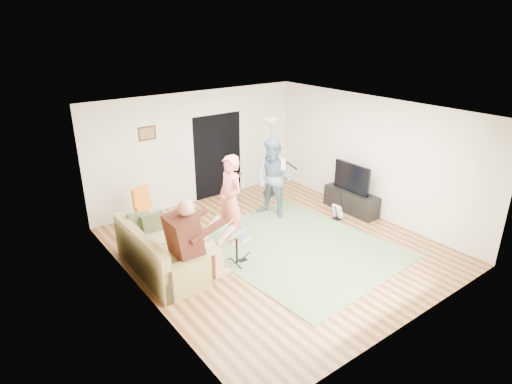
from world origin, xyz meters
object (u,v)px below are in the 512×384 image
at_px(tv_cabinet, 351,201).
at_px(singer, 230,200).
at_px(guitar_spare, 338,211).
at_px(torchiere_lamp, 271,143).
at_px(drum_kit, 237,250).
at_px(guitarist, 273,179).
at_px(dining_chair, 148,217).
at_px(sofa, 156,257).
at_px(television, 352,178).

bearing_deg(tv_cabinet, singer, 172.10).
bearing_deg(guitar_spare, torchiere_lamp, 96.69).
bearing_deg(drum_kit, guitarist, 33.61).
bearing_deg(guitar_spare, dining_chair, 151.57).
height_order(guitarist, dining_chair, guitarist).
bearing_deg(dining_chair, tv_cabinet, -42.54).
relative_size(guitarist, guitar_spare, 2.55).
bearing_deg(torchiere_lamp, sofa, -156.87).
bearing_deg(torchiere_lamp, guitar_spare, -83.31).
height_order(guitarist, torchiere_lamp, torchiere_lamp).
relative_size(torchiere_lamp, television, 1.99).
relative_size(guitar_spare, tv_cabinet, 0.51).
bearing_deg(guitar_spare, guitarist, 135.32).
bearing_deg(sofa, singer, 4.13).
height_order(drum_kit, dining_chair, dining_chair).
distance_m(singer, guitar_spare, 2.67).
distance_m(drum_kit, tv_cabinet, 3.52).
xyz_separation_m(sofa, guitarist, (3.15, 0.58, 0.63)).
bearing_deg(singer, sofa, -84.31).
relative_size(guitar_spare, television, 0.72).
xyz_separation_m(drum_kit, guitarist, (1.86, 1.23, 0.62)).
bearing_deg(guitar_spare, sofa, 173.90).
distance_m(singer, torchiere_lamp, 2.78).
bearing_deg(guitar_spare, television, 14.19).
distance_m(sofa, drum_kit, 1.45).
relative_size(guitar_spare, torchiere_lamp, 0.36).
xyz_separation_m(guitar_spare, tv_cabinet, (0.60, 0.14, 0.05)).
bearing_deg(television, tv_cabinet, -0.00).
relative_size(sofa, torchiere_lamp, 1.06).
height_order(singer, torchiere_lamp, torchiere_lamp).
xyz_separation_m(guitar_spare, dining_chair, (-3.67, 1.99, 0.15)).
xyz_separation_m(torchiere_lamp, tv_cabinet, (0.85, -2.00, -1.11)).
xyz_separation_m(sofa, television, (4.74, -0.31, 0.57)).
relative_size(dining_chair, television, 0.99).
bearing_deg(drum_kit, dining_chair, 109.34).
xyz_separation_m(dining_chair, television, (4.22, -1.85, 0.50)).
relative_size(singer, guitar_spare, 2.57).
distance_m(sofa, dining_chair, 1.63).
bearing_deg(guitarist, tv_cabinet, 41.90).
bearing_deg(dining_chair, guitarist, -39.09).
xyz_separation_m(singer, dining_chair, (-1.16, 1.42, -0.56)).
distance_m(singer, dining_chair, 1.92).
distance_m(guitarist, torchiere_lamp, 1.43).
bearing_deg(dining_chair, sofa, -127.96).
relative_size(guitar_spare, dining_chair, 0.72).
height_order(guitarist, tv_cabinet, guitarist).
height_order(dining_chair, tv_cabinet, dining_chair).
bearing_deg(tv_cabinet, guitar_spare, -166.95).
distance_m(sofa, torchiere_lamp, 4.42).
bearing_deg(dining_chair, drum_kit, -89.78).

